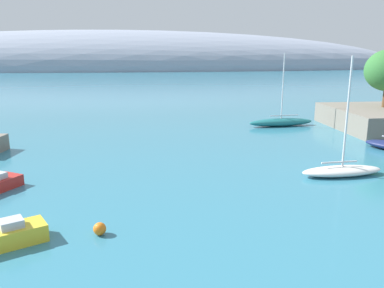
% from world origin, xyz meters
% --- Properties ---
extents(distant_ridge, '(335.58, 74.49, 40.61)m').
position_xyz_m(distant_ridge, '(-20.84, 212.77, 0.00)').
color(distant_ridge, '#8E99AD').
rests_on(distant_ridge, ground).
extents(sailboat_teal_near_shore, '(8.46, 2.56, 8.90)m').
position_xyz_m(sailboat_teal_near_shore, '(16.40, 42.52, 0.54)').
color(sailboat_teal_near_shore, '#1E6B70').
rests_on(sailboat_teal_near_shore, water).
extents(sailboat_white_mid_mooring, '(6.42, 2.36, 8.78)m').
position_xyz_m(sailboat_white_mid_mooring, '(14.43, 22.80, 0.45)').
color(sailboat_white_mid_mooring, white).
rests_on(sailboat_white_mid_mooring, water).
extents(mooring_buoy_orange, '(0.65, 0.65, 0.65)m').
position_xyz_m(mooring_buoy_orange, '(-2.39, 14.89, 0.33)').
color(mooring_buoy_orange, orange).
rests_on(mooring_buoy_orange, water).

